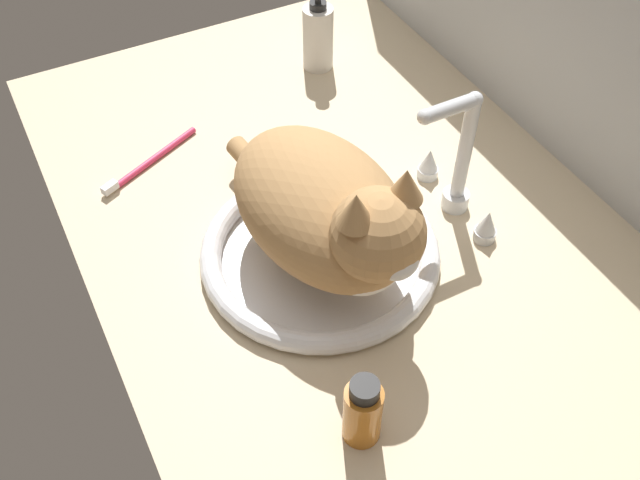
{
  "coord_description": "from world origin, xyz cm",
  "views": [
    {
      "loc": [
        62.25,
        -36.86,
        79.7
      ],
      "look_at": [
        4.1,
        -6.46,
        7.0
      ],
      "focal_mm": 40.64,
      "sensor_mm": 36.0,
      "label": 1
    }
  ],
  "objects_px": {
    "cat": "(330,212)",
    "toothbrush": "(149,162)",
    "sink_basin": "(320,253)",
    "soap_pump_bottle": "(318,36)",
    "faucet": "(458,168)",
    "amber_bottle": "(363,411)"
  },
  "relations": [
    {
      "from": "sink_basin",
      "to": "faucet",
      "type": "xyz_separation_m",
      "value": [
        -0.0,
        0.22,
        0.07
      ]
    },
    {
      "from": "soap_pump_bottle",
      "to": "amber_bottle",
      "type": "xyz_separation_m",
      "value": [
        0.67,
        -0.29,
        -0.01
      ]
    },
    {
      "from": "cat",
      "to": "soap_pump_bottle",
      "type": "relative_size",
      "value": 2.47
    },
    {
      "from": "cat",
      "to": "amber_bottle",
      "type": "distance_m",
      "value": 0.25
    },
    {
      "from": "faucet",
      "to": "amber_bottle",
      "type": "distance_m",
      "value": 0.39
    },
    {
      "from": "amber_bottle",
      "to": "soap_pump_bottle",
      "type": "bearing_deg",
      "value": 156.37
    },
    {
      "from": "cat",
      "to": "toothbrush",
      "type": "bearing_deg",
      "value": -154.9
    },
    {
      "from": "soap_pump_bottle",
      "to": "toothbrush",
      "type": "distance_m",
      "value": 0.38
    },
    {
      "from": "cat",
      "to": "toothbrush",
      "type": "relative_size",
      "value": 2.28
    },
    {
      "from": "faucet",
      "to": "amber_bottle",
      "type": "relative_size",
      "value": 1.98
    },
    {
      "from": "sink_basin",
      "to": "soap_pump_bottle",
      "type": "bearing_deg",
      "value": 152.82
    },
    {
      "from": "sink_basin",
      "to": "soap_pump_bottle",
      "type": "height_order",
      "value": "soap_pump_bottle"
    },
    {
      "from": "sink_basin",
      "to": "amber_bottle",
      "type": "bearing_deg",
      "value": -17.43
    },
    {
      "from": "sink_basin",
      "to": "toothbrush",
      "type": "xyz_separation_m",
      "value": [
        -0.3,
        -0.15,
        -0.01
      ]
    },
    {
      "from": "cat",
      "to": "soap_pump_bottle",
      "type": "xyz_separation_m",
      "value": [
        -0.44,
        0.21,
        -0.05
      ]
    },
    {
      "from": "cat",
      "to": "amber_bottle",
      "type": "xyz_separation_m",
      "value": [
        0.23,
        -0.08,
        -0.06
      ]
    },
    {
      "from": "sink_basin",
      "to": "faucet",
      "type": "height_order",
      "value": "faucet"
    },
    {
      "from": "sink_basin",
      "to": "faucet",
      "type": "bearing_deg",
      "value": 90.0
    },
    {
      "from": "sink_basin",
      "to": "cat",
      "type": "height_order",
      "value": "cat"
    },
    {
      "from": "sink_basin",
      "to": "faucet",
      "type": "distance_m",
      "value": 0.23
    },
    {
      "from": "toothbrush",
      "to": "cat",
      "type": "bearing_deg",
      "value": 25.1
    },
    {
      "from": "amber_bottle",
      "to": "toothbrush",
      "type": "bearing_deg",
      "value": -172.99
    }
  ]
}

